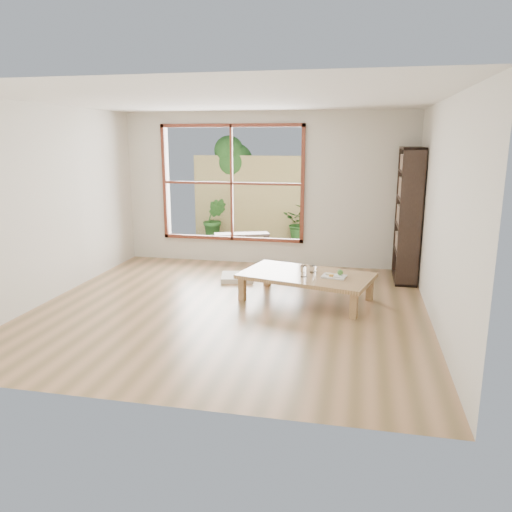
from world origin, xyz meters
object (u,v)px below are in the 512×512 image
at_px(food_tray, 335,275).
at_px(garden_bench, 242,236).
at_px(bookshelf, 408,215).
at_px(low_table, 306,277).

relative_size(food_tray, garden_bench, 0.31).
bearing_deg(bookshelf, garden_bench, 154.63).
relative_size(low_table, food_tray, 5.58).
bearing_deg(garden_bench, low_table, -81.31).
height_order(food_tray, garden_bench, food_tray).
bearing_deg(garden_bench, food_tray, -76.35).
height_order(bookshelf, food_tray, bookshelf).
xyz_separation_m(low_table, garden_bench, (-1.57, 2.77, -0.03)).
xyz_separation_m(bookshelf, garden_bench, (-2.96, 1.40, -0.72)).
xyz_separation_m(food_tray, garden_bench, (-1.95, 2.85, -0.10)).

